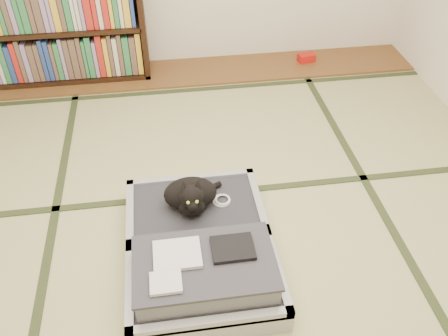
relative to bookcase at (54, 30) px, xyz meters
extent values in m
plane|color=tan|center=(1.12, -2.07, -0.45)|extent=(4.50, 4.50, 0.00)
cube|color=brown|center=(1.12, -0.07, -0.44)|extent=(4.00, 0.50, 0.02)
cube|color=red|center=(2.18, -0.04, -0.40)|extent=(0.16, 0.11, 0.07)
cube|color=#2D381E|center=(0.12, -2.07, -0.45)|extent=(0.05, 4.50, 0.01)
cube|color=#2D381E|center=(2.12, -2.07, -0.45)|extent=(0.05, 4.50, 0.01)
cube|color=#2D381E|center=(1.12, -1.67, -0.45)|extent=(4.00, 0.05, 0.01)
cube|color=#2D381E|center=(1.12, -0.37, -0.45)|extent=(4.00, 0.05, 0.01)
cube|color=black|center=(0.73, 0.00, 0.02)|extent=(0.04, 0.34, 0.96)
cube|color=black|center=(0.00, 0.00, -0.42)|extent=(1.50, 0.34, 0.04)
cube|color=black|center=(0.00, 0.00, 0.02)|extent=(1.44, 0.34, 0.03)
cube|color=black|center=(0.00, 0.16, 0.02)|extent=(1.50, 0.02, 0.96)
cube|color=gray|center=(0.00, -0.02, -0.20)|extent=(1.35, 0.24, 0.41)
cube|color=gray|center=(0.00, -0.02, 0.21)|extent=(1.35, 0.24, 0.36)
cube|color=#A5A5AA|center=(0.97, -2.44, -0.38)|extent=(0.79, 0.52, 0.14)
cube|color=#2D2E35|center=(0.97, -2.44, -0.35)|extent=(0.70, 0.44, 0.10)
cube|color=#A5A5AA|center=(0.97, -2.68, -0.31)|extent=(0.79, 0.04, 0.05)
cube|color=#A5A5AA|center=(0.97, -2.19, -0.31)|extent=(0.79, 0.04, 0.05)
cube|color=#A5A5AA|center=(0.59, -2.44, -0.31)|extent=(0.04, 0.52, 0.05)
cube|color=#A5A5AA|center=(1.34, -2.44, -0.31)|extent=(0.04, 0.52, 0.05)
cube|color=#A5A5AA|center=(0.97, -1.91, -0.38)|extent=(0.79, 0.52, 0.14)
cube|color=#2D2E35|center=(0.97, -1.91, -0.35)|extent=(0.70, 0.44, 0.10)
cube|color=#A5A5AA|center=(0.97, -2.15, -0.31)|extent=(0.79, 0.04, 0.05)
cube|color=#A5A5AA|center=(0.97, -1.67, -0.31)|extent=(0.79, 0.04, 0.05)
cube|color=#A5A5AA|center=(0.59, -1.91, -0.31)|extent=(0.04, 0.52, 0.05)
cube|color=#A5A5AA|center=(1.34, -1.91, -0.31)|extent=(0.04, 0.52, 0.05)
cylinder|color=black|center=(0.97, -2.17, -0.30)|extent=(0.71, 0.03, 0.03)
cube|color=gray|center=(0.97, -2.44, -0.25)|extent=(0.67, 0.41, 0.14)
cube|color=#393840|center=(0.97, -2.44, -0.17)|extent=(0.69, 0.43, 0.02)
cube|color=silver|center=(0.84, -2.38, -0.15)|extent=(0.23, 0.19, 0.02)
cube|color=black|center=(1.11, -2.38, -0.15)|extent=(0.21, 0.17, 0.02)
cube|color=silver|center=(0.78, -2.54, -0.15)|extent=(0.15, 0.13, 0.02)
cube|color=orange|center=(1.23, -2.69, -0.38)|extent=(0.05, 0.01, 0.04)
cube|color=#197F33|center=(1.16, -2.69, -0.36)|extent=(0.04, 0.01, 0.03)
ellipsoid|color=black|center=(0.95, -1.91, -0.21)|extent=(0.30, 0.20, 0.19)
ellipsoid|color=black|center=(0.95, -2.00, -0.23)|extent=(0.15, 0.11, 0.11)
ellipsoid|color=black|center=(0.95, -2.03, -0.11)|extent=(0.13, 0.12, 0.12)
sphere|color=black|center=(0.95, -2.08, -0.13)|extent=(0.06, 0.06, 0.06)
cone|color=black|center=(0.91, -2.01, -0.05)|extent=(0.05, 0.06, 0.06)
cone|color=black|center=(0.98, -2.01, -0.05)|extent=(0.05, 0.06, 0.06)
sphere|color=#A5BF33|center=(0.92, -2.08, -0.11)|extent=(0.02, 0.02, 0.02)
sphere|color=#A5BF33|center=(0.97, -2.08, -0.11)|extent=(0.02, 0.02, 0.02)
cylinder|color=black|center=(1.05, -1.81, -0.28)|extent=(0.19, 0.11, 0.03)
torus|color=white|center=(1.13, -1.90, -0.29)|extent=(0.11, 0.11, 0.01)
torus|color=white|center=(1.13, -1.91, -0.28)|extent=(0.09, 0.09, 0.01)
cube|color=black|center=(1.02, -2.46, -0.44)|extent=(0.41, 0.12, 0.01)
cube|color=black|center=(0.90, -2.40, -0.44)|extent=(0.20, 0.06, 0.01)
cube|color=black|center=(1.15, -2.40, -0.44)|extent=(0.13, 0.18, 0.01)
cylinder|color=black|center=(1.02, -2.32, -0.44)|extent=(0.04, 0.07, 0.01)
camera|label=1|loc=(0.85, -3.88, 1.65)|focal=38.00mm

